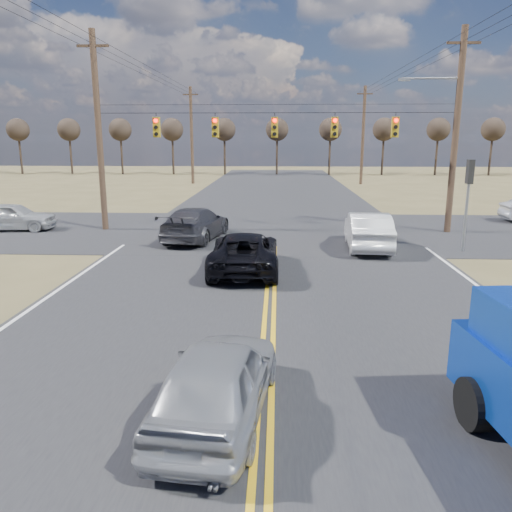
{
  "coord_description": "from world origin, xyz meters",
  "views": [
    {
      "loc": [
        0.2,
        -7.9,
        4.75
      ],
      "look_at": [
        -0.4,
        5.85,
        1.5
      ],
      "focal_mm": 35.0,
      "sensor_mm": 36.0,
      "label": 1
    }
  ],
  "objects_px": {
    "white_car_queue": "(368,231)",
    "cross_car_west": "(12,216)",
    "black_suv": "(244,252)",
    "silver_suv": "(218,380)",
    "dgrey_car_queue": "(195,224)"
  },
  "relations": [
    {
      "from": "silver_suv",
      "to": "white_car_queue",
      "type": "bearing_deg",
      "value": -102.92
    },
    {
      "from": "black_suv",
      "to": "cross_car_west",
      "type": "bearing_deg",
      "value": -32.44
    },
    {
      "from": "silver_suv",
      "to": "white_car_queue",
      "type": "relative_size",
      "value": 0.85
    },
    {
      "from": "silver_suv",
      "to": "dgrey_car_queue",
      "type": "distance_m",
      "value": 15.88
    },
    {
      "from": "dgrey_car_queue",
      "to": "cross_car_west",
      "type": "xyz_separation_m",
      "value": [
        -10.07,
        2.04,
        -0.03
      ]
    },
    {
      "from": "silver_suv",
      "to": "cross_car_west",
      "type": "height_order",
      "value": "cross_car_west"
    },
    {
      "from": "silver_suv",
      "to": "cross_car_west",
      "type": "distance_m",
      "value": 21.92
    },
    {
      "from": "black_suv",
      "to": "dgrey_car_queue",
      "type": "distance_m",
      "value": 6.34
    },
    {
      "from": "white_car_queue",
      "to": "cross_car_west",
      "type": "bearing_deg",
      "value": -8.06
    },
    {
      "from": "cross_car_west",
      "to": "black_suv",
      "type": "bearing_deg",
      "value": -126.56
    },
    {
      "from": "white_car_queue",
      "to": "cross_car_west",
      "type": "distance_m",
      "value": 18.34
    },
    {
      "from": "white_car_queue",
      "to": "dgrey_car_queue",
      "type": "distance_m",
      "value": 8.06
    },
    {
      "from": "silver_suv",
      "to": "white_car_queue",
      "type": "height_order",
      "value": "white_car_queue"
    },
    {
      "from": "silver_suv",
      "to": "black_suv",
      "type": "bearing_deg",
      "value": -82.2
    },
    {
      "from": "dgrey_car_queue",
      "to": "white_car_queue",
      "type": "bearing_deg",
      "value": 177.66
    }
  ]
}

